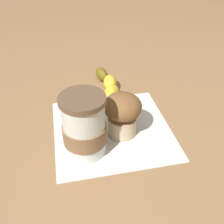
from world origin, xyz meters
name	(u,v)px	position (x,y,z in m)	size (l,w,h in m)	color
ground_plane	(112,129)	(0.00, 0.00, 0.00)	(3.00, 3.00, 0.00)	#936D47
paper_napkin	(112,129)	(0.00, 0.00, 0.00)	(0.25, 0.25, 0.00)	white
coffee_cup	(84,127)	(-0.07, 0.05, 0.06)	(0.09, 0.09, 0.13)	silver
muffin	(122,113)	(-0.01, -0.02, 0.05)	(0.08, 0.08, 0.10)	beige
banana	(107,88)	(0.14, 0.02, 0.02)	(0.21, 0.09, 0.04)	yellow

